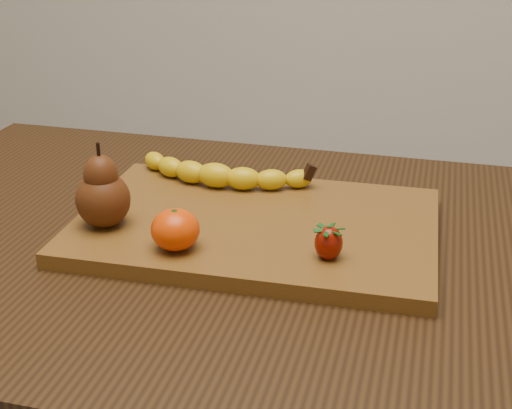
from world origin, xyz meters
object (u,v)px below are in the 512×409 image
(table, at_px, (211,301))
(pear, at_px, (102,185))
(cutting_board, at_px, (256,226))
(mandarin, at_px, (175,230))

(table, distance_m, pear, 0.21)
(cutting_board, bearing_deg, pear, -162.12)
(table, relative_size, mandarin, 17.57)
(pear, relative_size, mandarin, 1.85)
(table, height_order, pear, pear)
(cutting_board, bearing_deg, table, -161.09)
(table, bearing_deg, cutting_board, 20.53)
(table, distance_m, cutting_board, 0.12)
(pear, xyz_separation_m, mandarin, (0.11, -0.04, -0.03))
(table, height_order, cutting_board, cutting_board)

